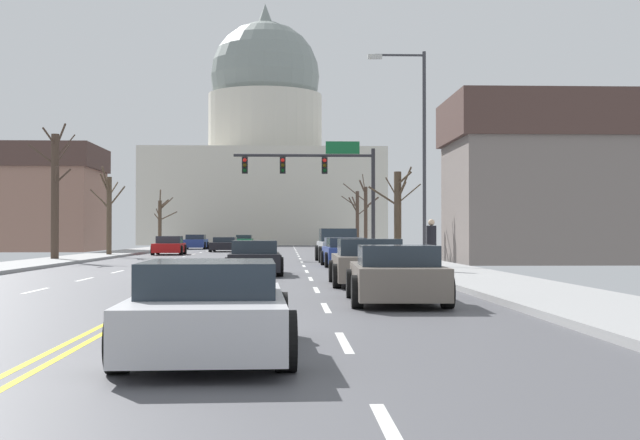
{
  "coord_description": "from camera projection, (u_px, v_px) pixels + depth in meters",
  "views": [
    {
      "loc": [
        2.74,
        -30.24,
        1.44
      ],
      "look_at": [
        5.01,
        27.8,
        2.3
      ],
      "focal_mm": 48.38,
      "sensor_mm": 36.0,
      "label": 1
    }
  ],
  "objects": [
    {
      "name": "sedan_near_03",
      "position": [
        368.0,
        263.0,
        23.83
      ],
      "size": [
        2.13,
        4.57,
        1.28
      ],
      "color": "#6B6056",
      "rests_on": "ground"
    },
    {
      "name": "sedan_near_01",
      "position": [
        346.0,
        253.0,
        36.95
      ],
      "size": [
        2.04,
        4.52,
        1.22
      ],
      "color": "navy",
      "rests_on": "ground"
    },
    {
      "name": "sedan_near_04",
      "position": [
        396.0,
        276.0,
        17.69
      ],
      "size": [
        2.05,
        4.38,
        1.19
      ],
      "color": "#6B6056",
      "rests_on": "ground"
    },
    {
      "name": "flank_building_01",
      "position": [
        583.0,
        179.0,
        41.14
      ],
      "size": [
        12.97,
        6.97,
        7.87
      ],
      "color": "slate",
      "rests_on": "ground"
    },
    {
      "name": "bare_tree_01",
      "position": [
        109.0,
        211.0,
        51.81
      ],
      "size": [
        2.09,
        3.04,
        5.22
      ],
      "color": "#4C3D2D",
      "rests_on": "ground"
    },
    {
      "name": "pickup_truck_near_00",
      "position": [
        339.0,
        247.0,
        43.26
      ],
      "size": [
        2.29,
        5.28,
        1.66
      ],
      "color": "#ADB2B7",
      "rests_on": "ground"
    },
    {
      "name": "bare_tree_04",
      "position": [
        357.0,
        218.0,
        70.97
      ],
      "size": [
        2.33,
        2.01,
        4.73
      ],
      "color": "#423328",
      "rests_on": "ground"
    },
    {
      "name": "ground",
      "position": [
        208.0,
        273.0,
        30.08
      ],
      "size": [
        20.0,
        180.0,
        0.2
      ],
      "color": "#4E4E53"
    },
    {
      "name": "bare_tree_03",
      "position": [
        55.0,
        193.0,
        43.37
      ],
      "size": [
        2.28,
        2.44,
        6.93
      ],
      "color": "#423328",
      "rests_on": "ground"
    },
    {
      "name": "sedan_near_02",
      "position": [
        255.0,
        259.0,
        29.65
      ],
      "size": [
        2.01,
        4.42,
        1.18
      ],
      "color": "black",
      "rests_on": "ground"
    },
    {
      "name": "bare_tree_00",
      "position": [
        366.0,
        215.0,
        58.44
      ],
      "size": [
        2.51,
        1.96,
        5.37
      ],
      "color": "#423328",
      "rests_on": "ground"
    },
    {
      "name": "sedan_oncoming_02",
      "position": [
        196.0,
        242.0,
        76.01
      ],
      "size": [
        2.03,
        4.43,
        1.28
      ],
      "color": "navy",
      "rests_on": "ground"
    },
    {
      "name": "bare_tree_02",
      "position": [
        398.0,
        212.0,
        44.28
      ],
      "size": [
        2.56,
        2.38,
        4.66
      ],
      "color": "#4C3D2D",
      "rests_on": "ground"
    },
    {
      "name": "sedan_oncoming_03",
      "position": [
        244.0,
        241.0,
        88.68
      ],
      "size": [
        2.0,
        4.34,
        1.22
      ],
      "color": "#1E7247",
      "rests_on": "ground"
    },
    {
      "name": "sedan_oncoming_01",
      "position": [
        225.0,
        245.0,
        65.76
      ],
      "size": [
        2.18,
        4.42,
        1.1
      ],
      "color": "black",
      "rests_on": "ground"
    },
    {
      "name": "capitol_building",
      "position": [
        265.0,
        161.0,
        110.19
      ],
      "size": [
        28.96,
        22.42,
        30.87
      ],
      "color": "beige",
      "rests_on": "ground"
    },
    {
      "name": "street_lamp_right",
      "position": [
        417.0,
        140.0,
        34.08
      ],
      "size": [
        2.31,
        0.24,
        8.49
      ],
      "color": "#333338",
      "rests_on": "ground"
    },
    {
      "name": "sedan_near_05",
      "position": [
        210.0,
        309.0,
        10.22
      ],
      "size": [
        2.05,
        4.47,
        1.11
      ],
      "color": "silver",
      "rests_on": "ground"
    },
    {
      "name": "pedestrian_00",
      "position": [
        431.0,
        242.0,
        29.33
      ],
      "size": [
        0.35,
        0.34,
        1.77
      ],
      "color": "#33333D",
      "rests_on": "ground"
    },
    {
      "name": "bare_tree_05",
      "position": [
        161.0,
        221.0,
        77.26
      ],
      "size": [
        2.2,
        1.81,
        5.14
      ],
      "color": "#4C3D2D",
      "rests_on": "ground"
    },
    {
      "name": "signal_gantry",
      "position": [
        322.0,
        173.0,
        48.08
      ],
      "size": [
        7.91,
        0.41,
        6.42
      ],
      "color": "#28282D",
      "rests_on": "ground"
    },
    {
      "name": "sedan_oncoming_00",
      "position": [
        169.0,
        246.0,
        56.64
      ],
      "size": [
        2.11,
        4.36,
        1.22
      ],
      "color": "#B71414",
      "rests_on": "ground"
    },
    {
      "name": "flank_building_00",
      "position": [
        19.0,
        198.0,
        67.56
      ],
      "size": [
        12.44,
        8.73,
        8.26
      ],
      "color": "#8C6656",
      "rests_on": "ground"
    }
  ]
}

